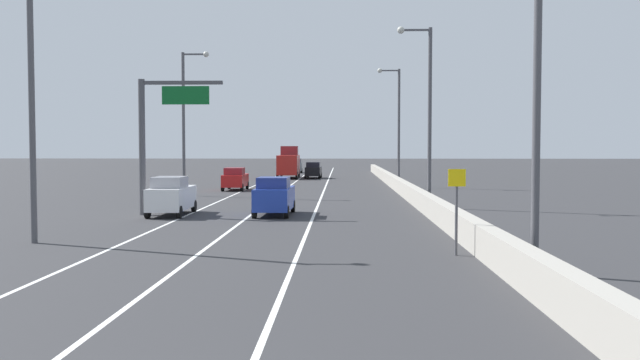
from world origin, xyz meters
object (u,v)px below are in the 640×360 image
at_px(box_truck, 289,164).
at_px(lamp_post_left_mid, 186,114).
at_px(lamp_post_right_near, 529,59).
at_px(lamp_post_left_near, 37,81).
at_px(car_red_0, 235,179).
at_px(speed_advisory_sign, 457,205).
at_px(lamp_post_right_third, 396,120).
at_px(lamp_post_right_second, 426,105).
at_px(overhead_sign_gantry, 155,130).
at_px(car_black_2, 313,170).
at_px(car_white_1, 171,196).
at_px(car_blue_3, 274,196).
at_px(car_gray_4, 296,166).

bearing_deg(box_truck, lamp_post_left_mid, -100.11).
distance_m(lamp_post_right_near, lamp_post_left_mid, 36.90).
height_order(lamp_post_left_near, car_red_0, lamp_post_left_near).
xyz_separation_m(speed_advisory_sign, lamp_post_right_third, (1.15, 40.77, 4.57)).
xyz_separation_m(lamp_post_right_near, lamp_post_left_near, (-17.27, 6.00, 0.00)).
bearing_deg(speed_advisory_sign, lamp_post_left_near, 170.61).
bearing_deg(lamp_post_right_second, overhead_sign_gantry, -162.65).
bearing_deg(overhead_sign_gantry, car_red_0, 87.52).
bearing_deg(box_truck, car_black_2, -11.39).
height_order(lamp_post_right_near, lamp_post_left_mid, same).
height_order(lamp_post_left_near, box_truck, lamp_post_left_near).
bearing_deg(car_white_1, car_blue_3, 0.99).
bearing_deg(car_white_1, box_truck, 86.38).
bearing_deg(lamp_post_right_second, lamp_post_left_mid, 148.76).
xyz_separation_m(overhead_sign_gantry, lamp_post_right_second, (15.46, 4.83, 1.60)).
bearing_deg(lamp_post_right_near, car_black_2, 98.05).
xyz_separation_m(speed_advisory_sign, lamp_post_right_second, (1.20, 18.69, 4.57)).
relative_size(speed_advisory_sign, car_red_0, 0.67).
distance_m(car_white_1, car_gray_4, 63.80).
bearing_deg(car_red_0, lamp_post_right_second, -50.11).
height_order(lamp_post_left_mid, box_truck, lamp_post_left_mid).
relative_size(lamp_post_right_near, lamp_post_right_third, 1.00).
height_order(car_blue_3, box_truck, box_truck).
distance_m(lamp_post_right_third, car_blue_3, 28.77).
xyz_separation_m(car_red_0, car_blue_3, (5.62, -22.13, 0.07)).
xyz_separation_m(overhead_sign_gantry, box_truck, (3.81, 46.23, -2.95)).
bearing_deg(car_red_0, speed_advisory_sign, -69.74).
bearing_deg(overhead_sign_gantry, lamp_post_right_third, 60.22).
relative_size(car_blue_3, car_gray_4, 1.11).
distance_m(lamp_post_left_near, car_gray_4, 75.29).
relative_size(overhead_sign_gantry, box_truck, 0.87).
bearing_deg(lamp_post_right_third, car_red_0, -161.84).
relative_size(car_white_1, car_blue_3, 1.04).
height_order(lamp_post_right_second, car_gray_4, lamp_post_right_second).
bearing_deg(car_red_0, lamp_post_right_third, 18.16).
distance_m(overhead_sign_gantry, lamp_post_left_near, 11.47).
relative_size(lamp_post_right_second, box_truck, 1.29).
xyz_separation_m(overhead_sign_gantry, car_white_1, (0.88, -0.05, -3.66)).
bearing_deg(overhead_sign_gantry, lamp_post_left_near, -97.61).
bearing_deg(lamp_post_right_near, car_blue_3, 117.97).
height_order(lamp_post_right_third, car_black_2, lamp_post_right_third).
bearing_deg(car_gray_4, box_truck, -88.92).
bearing_deg(overhead_sign_gantry, car_black_2, 81.44).
xyz_separation_m(lamp_post_right_near, lamp_post_left_mid, (-17.47, 32.50, 0.00)).
relative_size(speed_advisory_sign, lamp_post_right_near, 0.27).
distance_m(lamp_post_right_second, car_gray_4, 60.30).
xyz_separation_m(car_blue_3, box_truck, (-2.77, 46.19, 0.72)).
bearing_deg(overhead_sign_gantry, lamp_post_right_near, -47.59).
relative_size(speed_advisory_sign, box_truck, 0.35).
bearing_deg(car_red_0, lamp_post_left_near, -94.21).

